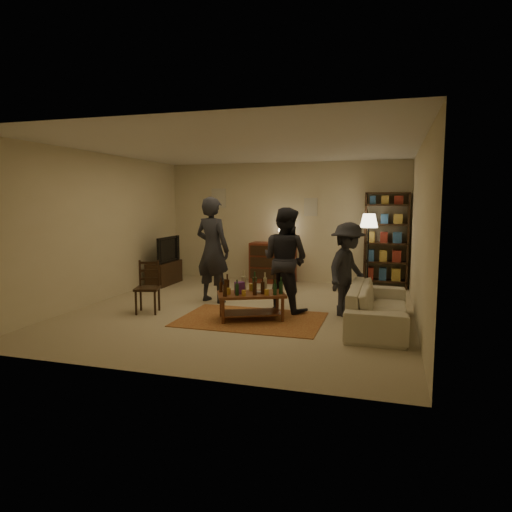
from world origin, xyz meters
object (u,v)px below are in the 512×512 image
at_px(tv_stand, 164,267).
at_px(floor_lamp, 369,226).
at_px(person_left, 212,250).
at_px(coffee_table, 251,295).
at_px(bookshelf, 386,239).
at_px(dining_chair, 148,285).
at_px(sofa, 378,306).
at_px(dresser, 273,261).
at_px(person_by_sofa, 348,269).
at_px(person_right, 285,260).

height_order(tv_stand, floor_lamp, floor_lamp).
bearing_deg(person_left, tv_stand, -22.22).
relative_size(coffee_table, person_left, 0.61).
height_order(bookshelf, person_left, bookshelf).
relative_size(dining_chair, floor_lamp, 0.55).
bearing_deg(tv_stand, dining_chair, -67.95).
bearing_deg(dining_chair, sofa, -13.70).
bearing_deg(dresser, coffee_table, -81.55).
height_order(sofa, person_by_sofa, person_by_sofa).
height_order(floor_lamp, person_right, person_right).
bearing_deg(sofa, bookshelf, -0.82).
distance_m(coffee_table, dining_chair, 1.78).
distance_m(sofa, person_by_sofa, 0.85).
distance_m(dining_chair, bookshelf, 5.05).
distance_m(sofa, person_left, 3.15).
xyz_separation_m(bookshelf, sofa, (-0.05, -3.18, -0.73)).
bearing_deg(person_left, sofa, 179.39).
bearing_deg(bookshelf, person_by_sofa, -101.63).
relative_size(dining_chair, tv_stand, 0.83).
distance_m(bookshelf, sofa, 3.26).
height_order(person_left, person_by_sofa, person_left).
xyz_separation_m(dining_chair, floor_lamp, (3.39, 2.96, 0.88)).
bearing_deg(coffee_table, dresser, 98.45).
bearing_deg(dresser, sofa, -52.46).
distance_m(dining_chair, person_right, 2.31).
relative_size(sofa, person_right, 1.20).
height_order(dining_chair, dresser, dresser).
bearing_deg(dining_chair, coffee_table, -16.09).
bearing_deg(sofa, person_right, 69.92).
relative_size(tv_stand, person_by_sofa, 0.70).
xyz_separation_m(dining_chair, person_right, (2.15, 0.73, 0.41)).
bearing_deg(tv_stand, person_by_sofa, -21.97).
xyz_separation_m(floor_lamp, person_left, (-2.66, -1.91, -0.38)).
height_order(coffee_table, bookshelf, bookshelf).
xyz_separation_m(floor_lamp, sofa, (0.30, -2.79, -1.03)).
xyz_separation_m(dresser, person_by_sofa, (1.89, -2.59, 0.28)).
xyz_separation_m(dining_chair, person_by_sofa, (3.18, 0.70, 0.30)).
height_order(bookshelf, floor_lamp, bookshelf).
distance_m(dining_chair, dresser, 3.53).
bearing_deg(bookshelf, dresser, -178.43).
distance_m(bookshelf, person_left, 3.79).
height_order(coffee_table, dresser, dresser).
height_order(floor_lamp, person_left, person_left).
bearing_deg(floor_lamp, person_right, -118.98).
bearing_deg(person_by_sofa, sofa, -114.30).
relative_size(dresser, sofa, 0.65).
relative_size(floor_lamp, sofa, 0.76).
bearing_deg(dresser, floor_lamp, -8.90).
xyz_separation_m(dresser, floor_lamp, (2.09, -0.33, 0.86)).
distance_m(tv_stand, floor_lamp, 4.49).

